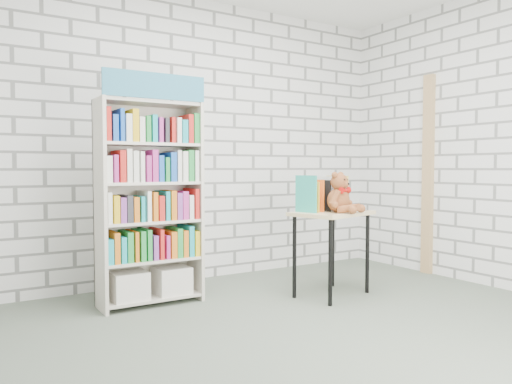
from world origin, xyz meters
TOP-DOWN VIEW (x-y plane):
  - ground at (0.00, 0.00)m, footprint 4.50×4.50m
  - room_shell at (0.00, 0.00)m, footprint 4.52×4.02m
  - bookshelf at (-0.70, 1.36)m, footprint 0.83×0.32m
  - display_table at (0.75, 0.77)m, footprint 0.79×0.64m
  - table_books at (0.72, 0.88)m, footprint 0.52×0.33m
  - teddy_bear at (0.75, 0.66)m, footprint 0.32×0.31m
  - door_trim at (2.23, 0.95)m, footprint 0.05×0.12m

SIDE VIEW (x-z plane):
  - ground at x=0.00m, z-range 0.00..0.00m
  - display_table at x=0.75m, z-range 0.27..1.01m
  - bookshelf at x=-0.70m, z-range -0.08..1.79m
  - teddy_bear at x=0.75m, z-range 0.71..1.06m
  - table_books at x=0.72m, z-range 0.74..1.03m
  - door_trim at x=2.23m, z-range 0.00..2.10m
  - room_shell at x=0.00m, z-range 0.38..3.19m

